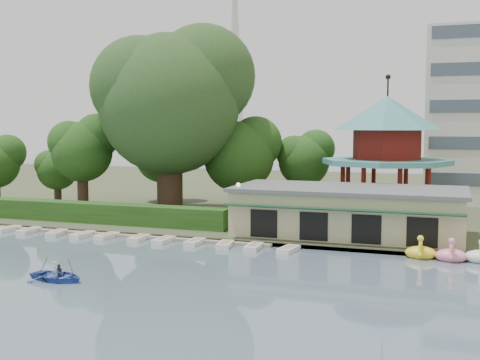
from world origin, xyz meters
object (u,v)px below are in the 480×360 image
at_px(big_tree, 172,95).
at_px(rowboat_with_passengers, 57,272).
at_px(boathouse, 348,211).
at_px(dock, 85,232).
at_px(pavilion, 387,145).

xyz_separation_m(big_tree, rowboat_with_passengers, (4.28, -25.18, -11.85)).
bearing_deg(big_tree, rowboat_with_passengers, -80.36).
height_order(big_tree, rowboat_with_passengers, big_tree).
bearing_deg(boathouse, big_tree, 161.60).
distance_m(dock, big_tree, 16.79).
relative_size(pavilion, big_tree, 0.70).
relative_size(big_tree, rowboat_with_passengers, 3.53).
height_order(pavilion, rowboat_with_passengers, pavilion).
xyz_separation_m(boathouse, rowboat_with_passengers, (-14.53, -18.93, -1.85)).
bearing_deg(rowboat_with_passengers, pavilion, 60.28).
relative_size(boathouse, pavilion, 1.38).
relative_size(dock, rowboat_with_passengers, 6.26).
bearing_deg(dock, big_tree, 73.86).
relative_size(boathouse, big_tree, 0.97).
xyz_separation_m(dock, boathouse, (22.00, 4.77, 2.25)).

